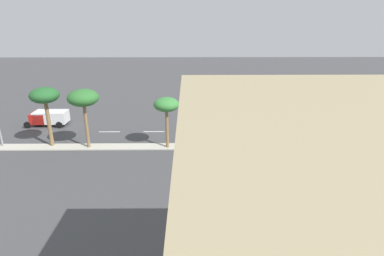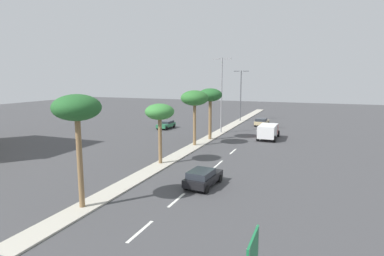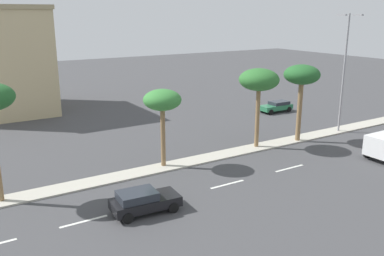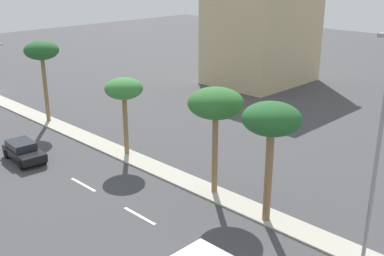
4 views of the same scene
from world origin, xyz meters
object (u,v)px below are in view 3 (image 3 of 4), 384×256
(palm_tree_leading, at_px, (302,77))
(street_lamp_center, at_px, (345,65))
(commercial_building, at_px, (3,60))
(palm_tree_front, at_px, (259,81))
(palm_tree_far, at_px, (162,102))
(sedan_black_leading, at_px, (143,201))
(sedan_green_front, at_px, (276,106))

(palm_tree_leading, bearing_deg, street_lamp_center, 91.16)
(commercial_building, distance_m, palm_tree_front, 31.55)
(palm_tree_leading, distance_m, street_lamp_center, 5.87)
(palm_tree_front, bearing_deg, commercial_building, -148.56)
(palm_tree_far, bearing_deg, palm_tree_leading, 87.29)
(street_lamp_center, relative_size, sedan_black_leading, 2.72)
(sedan_green_front, bearing_deg, palm_tree_leading, -33.51)
(commercial_building, xyz_separation_m, sedan_green_front, (17.45, 27.61, -5.55))
(palm_tree_far, xyz_separation_m, palm_tree_leading, (0.65, 13.80, 0.89))
(palm_tree_front, bearing_deg, palm_tree_leading, 82.99)
(palm_tree_far, distance_m, sedan_green_front, 22.92)
(sedan_green_front, bearing_deg, palm_tree_far, -65.37)
(commercial_building, distance_m, street_lamp_center, 38.30)
(palm_tree_far, height_order, sedan_green_front, palm_tree_far)
(palm_tree_front, xyz_separation_m, sedan_black_leading, (6.09, -13.92, -5.24))
(palm_tree_leading, relative_size, sedan_green_front, 1.70)
(palm_tree_leading, bearing_deg, commercial_building, -142.64)
(commercial_building, height_order, sedan_black_leading, commercial_building)
(palm_tree_leading, distance_m, sedan_green_front, 13.16)
(palm_tree_far, bearing_deg, commercial_building, -165.02)
(commercial_building, height_order, palm_tree_front, commercial_building)
(commercial_building, bearing_deg, palm_tree_front, 31.44)
(commercial_building, bearing_deg, street_lamp_center, 44.42)
(palm_tree_front, height_order, sedan_green_front, palm_tree_front)
(palm_tree_leading, relative_size, street_lamp_center, 0.61)
(commercial_building, distance_m, palm_tree_leading, 34.56)
(palm_tree_front, bearing_deg, sedan_black_leading, -66.38)
(commercial_building, xyz_separation_m, street_lamp_center, (27.35, 26.80, 0.46))
(sedan_black_leading, bearing_deg, palm_tree_far, 143.12)
(palm_tree_far, relative_size, sedan_green_front, 1.45)
(sedan_green_front, bearing_deg, palm_tree_front, -49.68)
(sedan_green_front, relative_size, sedan_black_leading, 0.98)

